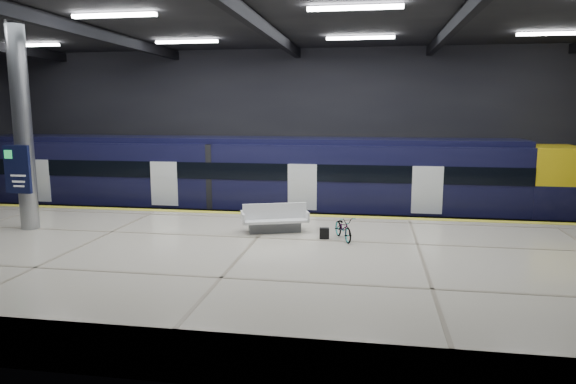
# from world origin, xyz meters

# --- Properties ---
(ground) EXTENTS (30.00, 30.00, 0.00)m
(ground) POSITION_xyz_m (0.00, 0.00, 0.00)
(ground) COLOR black
(ground) RESTS_ON ground
(room_shell) EXTENTS (30.10, 16.10, 8.05)m
(room_shell) POSITION_xyz_m (-0.00, 0.00, 5.72)
(room_shell) COLOR black
(room_shell) RESTS_ON ground
(platform) EXTENTS (30.00, 11.00, 1.10)m
(platform) POSITION_xyz_m (0.00, -2.50, 0.55)
(platform) COLOR beige
(platform) RESTS_ON ground
(safety_strip) EXTENTS (30.00, 0.40, 0.01)m
(safety_strip) POSITION_xyz_m (0.00, 2.75, 1.11)
(safety_strip) COLOR yellow
(safety_strip) RESTS_ON platform
(rails) EXTENTS (30.00, 1.52, 0.16)m
(rails) POSITION_xyz_m (0.00, 5.50, 0.08)
(rails) COLOR gray
(rails) RESTS_ON ground
(train) EXTENTS (29.40, 2.84, 3.79)m
(train) POSITION_xyz_m (-0.44, 5.50, 2.06)
(train) COLOR black
(train) RESTS_ON ground
(bench) EXTENTS (2.38, 1.58, 0.97)m
(bench) POSITION_xyz_m (0.40, -0.12, 1.44)
(bench) COLOR #595B60
(bench) RESTS_ON platform
(bicycle) EXTENTS (1.02, 1.54, 0.76)m
(bicycle) POSITION_xyz_m (2.73, -0.79, 1.48)
(bicycle) COLOR #99999E
(bicycle) RESTS_ON platform
(pannier_bag) EXTENTS (0.32, 0.22, 0.35)m
(pannier_bag) POSITION_xyz_m (2.13, -0.79, 1.28)
(pannier_bag) COLOR black
(pannier_bag) RESTS_ON platform
(info_column) EXTENTS (0.90, 0.78, 6.90)m
(info_column) POSITION_xyz_m (-8.00, -1.03, 4.46)
(info_column) COLOR #9EA0A5
(info_column) RESTS_ON platform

